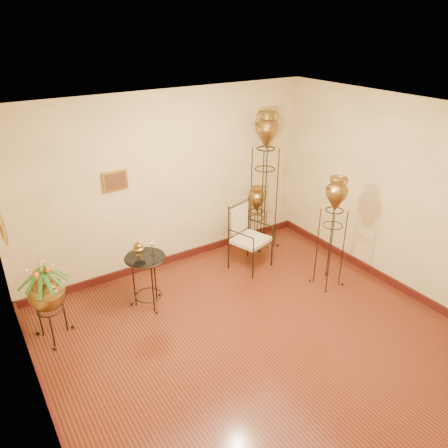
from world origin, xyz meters
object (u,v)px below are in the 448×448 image
planter_urn (46,291)px  armchair (251,237)px  side_table (147,280)px  amphora_tall (264,180)px  amphora_mid (332,232)px

planter_urn → armchair: bearing=1.2°
side_table → amphora_tall: bearing=13.4°
amphora_mid → side_table: bearing=159.3°
amphora_mid → side_table: 2.74m
side_table → amphora_mid: bearing=-20.7°
amphora_tall → planter_urn: size_ratio=1.91×
planter_urn → side_table: planter_urn is taller
amphora_tall → planter_urn: (-3.75, -0.58, -0.52)m
amphora_tall → planter_urn: amphora_tall is taller
amphora_mid → planter_urn: 3.95m
planter_urn → armchair: 3.13m
planter_urn → armchair: planter_urn is taller
amphora_mid → armchair: 1.29m
amphora_mid → amphora_tall: bearing=92.6°
amphora_tall → side_table: 2.65m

